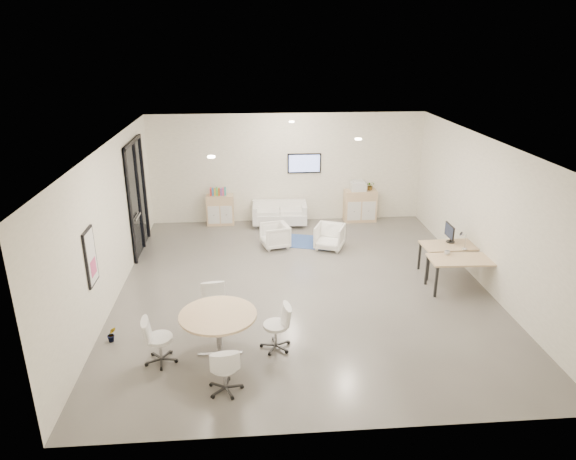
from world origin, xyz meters
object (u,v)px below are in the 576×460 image
(sideboard_left, at_px, (220,210))
(loveseat, at_px, (280,214))
(sideboard_right, at_px, (360,206))
(armchair_left, at_px, (275,235))
(armchair_right, at_px, (330,236))
(desk_front, at_px, (462,262))
(desk_rear, at_px, (452,248))
(round_table, at_px, (218,318))

(sideboard_left, distance_m, loveseat, 1.76)
(sideboard_left, height_order, sideboard_right, sideboard_right)
(armchair_left, relative_size, armchair_right, 0.97)
(desk_front, bearing_deg, armchair_left, 146.89)
(desk_rear, bearing_deg, sideboard_left, 142.60)
(sideboard_left, xyz_separation_m, desk_front, (5.40, -4.67, 0.21))
(desk_front, bearing_deg, desk_rear, 85.30)
(sideboard_right, relative_size, armchair_left, 1.38)
(armchair_right, height_order, desk_rear, desk_rear)
(armchair_left, distance_m, desk_front, 4.79)
(sideboard_right, bearing_deg, armchair_left, -144.83)
(desk_rear, distance_m, desk_front, 0.81)
(sideboard_left, height_order, armchair_right, sideboard_left)
(armchair_left, height_order, desk_front, desk_front)
(loveseat, bearing_deg, armchair_left, -94.68)
(sideboard_right, height_order, armchair_right, sideboard_right)
(sideboard_right, distance_m, desk_front, 4.81)
(loveseat, relative_size, round_table, 1.21)
(armchair_right, bearing_deg, sideboard_right, 81.75)
(armchair_right, xyz_separation_m, desk_front, (2.48, -2.56, 0.30))
(sideboard_right, bearing_deg, armchair_right, -120.78)
(sideboard_right, xyz_separation_m, desk_front, (1.23, -4.65, 0.18))
(armchair_left, bearing_deg, armchair_right, 67.84)
(loveseat, height_order, armchair_left, armchair_left)
(armchair_right, bearing_deg, desk_front, -23.39)
(sideboard_right, xyz_separation_m, desk_rear, (1.33, -3.84, 0.18))
(sideboard_right, bearing_deg, sideboard_left, 179.67)
(sideboard_left, xyz_separation_m, round_table, (0.27, -6.76, 0.28))
(sideboard_left, distance_m, desk_front, 7.15)
(sideboard_left, bearing_deg, desk_rear, -35.11)
(armchair_right, bearing_deg, desk_rear, -11.70)
(armchair_right, xyz_separation_m, desk_rear, (2.58, -1.75, 0.30))
(sideboard_left, xyz_separation_m, armchair_left, (1.51, -1.90, -0.10))
(desk_rear, bearing_deg, loveseat, 133.14)
(round_table, bearing_deg, loveseat, 77.42)
(desk_front, bearing_deg, sideboard_left, 141.47)
(sideboard_left, bearing_deg, loveseat, -5.44)
(desk_front, relative_size, round_table, 1.08)
(sideboard_right, distance_m, desk_rear, 4.07)
(armchair_left, bearing_deg, round_table, -27.80)
(armchair_left, bearing_deg, sideboard_left, -155.14)
(desk_rear, xyz_separation_m, round_table, (-5.23, -2.89, 0.07))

